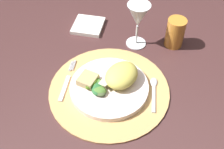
{
  "coord_description": "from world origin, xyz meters",
  "views": [
    {
      "loc": [
        0.1,
        -0.62,
        1.4
      ],
      "look_at": [
        -0.01,
        -0.03,
        0.74
      ],
      "focal_mm": 44.51,
      "sensor_mm": 36.0,
      "label": 1
    }
  ],
  "objects": [
    {
      "name": "salad_greens",
      "position": [
        -0.04,
        -0.1,
        0.76
      ],
      "size": [
        0.08,
        0.08,
        0.03
      ],
      "color": "#2A6431",
      "rests_on": "dinner_plate"
    },
    {
      "name": "wine_glass",
      "position": [
        0.05,
        0.16,
        0.84
      ],
      "size": [
        0.08,
        0.08,
        0.17
      ],
      "color": "silver",
      "rests_on": "dining_table"
    },
    {
      "name": "dinner_plate",
      "position": [
        -0.01,
        -0.08,
        0.74
      ],
      "size": [
        0.24,
        0.24,
        0.02
      ],
      "primitive_type": "cylinder",
      "color": "silver",
      "rests_on": "placemat"
    },
    {
      "name": "placemat",
      "position": [
        -0.01,
        -0.08,
        0.72
      ],
      "size": [
        0.38,
        0.38,
        0.01
      ],
      "primitive_type": "cylinder",
      "color": "tan",
      "rests_on": "dining_table"
    },
    {
      "name": "bread_piece",
      "position": [
        -0.07,
        -0.08,
        0.76
      ],
      "size": [
        0.07,
        0.07,
        0.02
      ],
      "primitive_type": "cube",
      "rotation": [
        0.0,
        0.0,
        4.42
      ],
      "color": "tan",
      "rests_on": "dinner_plate"
    },
    {
      "name": "napkin",
      "position": [
        -0.15,
        0.22,
        0.73
      ],
      "size": [
        0.12,
        0.12,
        0.01
      ],
      "primitive_type": "cube",
      "rotation": [
        0.0,
        0.0,
        -0.03
      ],
      "color": "white",
      "rests_on": "dining_table"
    },
    {
      "name": "amber_tumbler",
      "position": [
        0.18,
        0.18,
        0.78
      ],
      "size": [
        0.07,
        0.07,
        0.11
      ],
      "primitive_type": "cylinder",
      "color": "orange",
      "rests_on": "dining_table"
    },
    {
      "name": "spoon",
      "position": [
        0.13,
        -0.06,
        0.73
      ],
      "size": [
        0.02,
        0.14,
        0.01
      ],
      "color": "silver",
      "rests_on": "placemat"
    },
    {
      "name": "pasta_serving",
      "position": [
        0.03,
        -0.05,
        0.77
      ],
      "size": [
        0.13,
        0.15,
        0.05
      ],
      "primitive_type": "ellipsoid",
      "rotation": [
        0.0,
        0.0,
        4.29
      ],
      "color": "#D8C958",
      "rests_on": "dinner_plate"
    },
    {
      "name": "fork",
      "position": [
        -0.15,
        -0.08,
        0.73
      ],
      "size": [
        0.02,
        0.17,
        0.0
      ],
      "color": "silver",
      "rests_on": "placemat"
    },
    {
      "name": "dining_table",
      "position": [
        0.0,
        0.0,
        0.58
      ],
      "size": [
        1.23,
        1.08,
        0.72
      ],
      "color": "#452828",
      "rests_on": "ground"
    }
  ]
}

